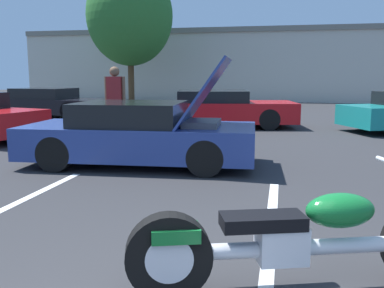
{
  "coord_description": "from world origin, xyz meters",
  "views": [
    {
      "loc": [
        0.51,
        -2.07,
        1.61
      ],
      "look_at": [
        -0.52,
        2.8,
        0.8
      ],
      "focal_mm": 40.0,
      "sensor_mm": 36.0,
      "label": 1
    }
  ],
  "objects_px": {
    "show_car_hood_open": "(141,134)",
    "parked_car_mid_right_row": "(217,109)",
    "tree_background": "(130,16)",
    "parked_car_left_row": "(48,103)",
    "spectator_near_motorcycle": "(115,97)",
    "motorcycle": "(300,240)"
  },
  "relations": [
    {
      "from": "tree_background",
      "to": "parked_car_mid_right_row",
      "type": "distance_m",
      "value": 11.29
    },
    {
      "from": "motorcycle",
      "to": "spectator_near_motorcycle",
      "type": "xyz_separation_m",
      "value": [
        -4.1,
        6.56,
        0.7
      ]
    },
    {
      "from": "parked_car_left_row",
      "to": "parked_car_mid_right_row",
      "type": "xyz_separation_m",
      "value": [
        6.74,
        -1.61,
        0.01
      ]
    },
    {
      "from": "show_car_hood_open",
      "to": "spectator_near_motorcycle",
      "type": "xyz_separation_m",
      "value": [
        -1.47,
        2.46,
        0.53
      ]
    },
    {
      "from": "show_car_hood_open",
      "to": "parked_car_mid_right_row",
      "type": "xyz_separation_m",
      "value": [
        0.49,
        5.94,
        -0.0
      ]
    },
    {
      "from": "motorcycle",
      "to": "parked_car_left_row",
      "type": "distance_m",
      "value": 14.65
    },
    {
      "from": "motorcycle",
      "to": "spectator_near_motorcycle",
      "type": "distance_m",
      "value": 7.76
    },
    {
      "from": "show_car_hood_open",
      "to": "parked_car_mid_right_row",
      "type": "bearing_deg",
      "value": 81.6
    },
    {
      "from": "motorcycle",
      "to": "parked_car_mid_right_row",
      "type": "relative_size",
      "value": 0.51
    },
    {
      "from": "motorcycle",
      "to": "show_car_hood_open",
      "type": "distance_m",
      "value": 4.87
    },
    {
      "from": "parked_car_mid_right_row",
      "to": "spectator_near_motorcycle",
      "type": "relative_size",
      "value": 2.75
    },
    {
      "from": "spectator_near_motorcycle",
      "to": "parked_car_mid_right_row",
      "type": "bearing_deg",
      "value": 60.72
    },
    {
      "from": "show_car_hood_open",
      "to": "parked_car_mid_right_row",
      "type": "distance_m",
      "value": 5.96
    },
    {
      "from": "tree_background",
      "to": "parked_car_mid_right_row",
      "type": "height_order",
      "value": "tree_background"
    },
    {
      "from": "show_car_hood_open",
      "to": "parked_car_left_row",
      "type": "xyz_separation_m",
      "value": [
        -6.25,
        7.55,
        -0.01
      ]
    },
    {
      "from": "show_car_hood_open",
      "to": "tree_background",
      "type": "bearing_deg",
      "value": 106.79
    },
    {
      "from": "show_car_hood_open",
      "to": "spectator_near_motorcycle",
      "type": "bearing_deg",
      "value": 117.1
    },
    {
      "from": "show_car_hood_open",
      "to": "parked_car_mid_right_row",
      "type": "height_order",
      "value": "show_car_hood_open"
    },
    {
      "from": "tree_background",
      "to": "parked_car_left_row",
      "type": "xyz_separation_m",
      "value": [
        -0.78,
        -7.06,
        -4.1
      ]
    },
    {
      "from": "motorcycle",
      "to": "show_car_hood_open",
      "type": "relative_size",
      "value": 0.6
    },
    {
      "from": "parked_car_left_row",
      "to": "parked_car_mid_right_row",
      "type": "height_order",
      "value": "parked_car_mid_right_row"
    },
    {
      "from": "parked_car_left_row",
      "to": "spectator_near_motorcycle",
      "type": "distance_m",
      "value": 7.01
    }
  ]
}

